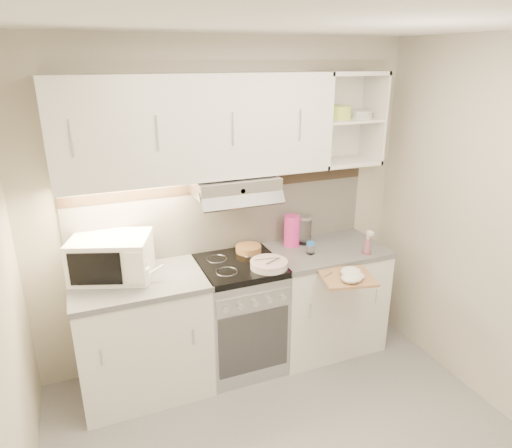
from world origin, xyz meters
name	(u,v)px	position (x,y,z in m)	size (l,w,h in m)	color
room_shell	(283,195)	(0.00, 0.37, 1.63)	(3.04, 2.84, 2.52)	beige
base_cabinet_left	(143,337)	(-0.75, 1.10, 0.43)	(0.90, 0.60, 0.86)	white
worktop_left	(138,282)	(-0.75, 1.10, 0.88)	(0.92, 0.62, 0.04)	slate
base_cabinet_right	(323,299)	(0.75, 1.10, 0.43)	(0.90, 0.60, 0.86)	white
worktop_right	(326,250)	(0.75, 1.10, 0.88)	(0.92, 0.62, 0.04)	slate
electric_range	(240,314)	(0.00, 1.10, 0.45)	(0.60, 0.60, 0.90)	#B7B7BC
microwave	(112,257)	(-0.90, 1.22, 1.05)	(0.62, 0.54, 0.29)	white
watering_can	(143,275)	(-0.72, 1.02, 0.97)	(0.22, 0.11, 0.19)	white
plate_stack	(269,264)	(0.17, 0.93, 0.93)	(0.28, 0.28, 0.06)	silver
bread_loaf	(249,249)	(0.14, 1.26, 0.93)	(0.20, 0.20, 0.05)	#B17F45
pink_pitcher	(292,231)	(0.51, 1.25, 1.03)	(0.14, 0.13, 0.26)	#DD2E90
glass_jar	(304,229)	(0.62, 1.26, 1.02)	(0.12, 0.12, 0.24)	white
spice_jar	(311,248)	(0.57, 1.04, 0.95)	(0.07, 0.07, 0.10)	silver
spray_bottle	(367,244)	(0.98, 0.88, 0.98)	(0.08, 0.08, 0.20)	pink
cutting_board	(347,277)	(0.65, 0.63, 0.87)	(0.36, 0.32, 0.02)	tan
dish_towel	(353,272)	(0.68, 0.61, 0.91)	(0.26, 0.22, 0.07)	white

